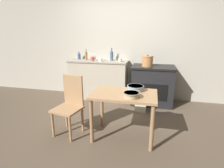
{
  "coord_description": "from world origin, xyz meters",
  "views": [
    {
      "loc": [
        0.75,
        -2.72,
        1.57
      ],
      "look_at": [
        0.0,
        0.51,
        0.62
      ],
      "focal_mm": 28.0,
      "sensor_mm": 36.0,
      "label": 1
    }
  ],
  "objects": [
    {
      "name": "bottle_far_left",
      "position": [
        -0.21,
        1.39,
        1.07
      ],
      "size": [
        0.07,
        0.07,
        0.3
      ],
      "color": "#3D5675",
      "rests_on": "counter_cabinet"
    },
    {
      "name": "bottle_left",
      "position": [
        -0.85,
        1.34,
        1.05
      ],
      "size": [
        0.06,
        0.06,
        0.27
      ],
      "color": "olive",
      "rests_on": "counter_cabinet"
    },
    {
      "name": "cup_center_left",
      "position": [
        0.02,
        1.26,
        0.99
      ],
      "size": [
        0.08,
        0.08,
        0.08
      ],
      "primitive_type": "cylinder",
      "color": "silver",
      "rests_on": "counter_cabinet"
    },
    {
      "name": "counter_cabinet",
      "position": [
        -0.53,
        1.3,
        0.48
      ],
      "size": [
        1.44,
        0.52,
        0.95
      ],
      "color": "#B2A893",
      "rests_on": "ground_plane"
    },
    {
      "name": "chair",
      "position": [
        -0.49,
        -0.35,
        0.5
      ],
      "size": [
        0.47,
        0.47,
        0.94
      ],
      "rotation": [
        0.0,
        0.0,
        -0.19
      ],
      "color": "#A87F56",
      "rests_on": "ground_plane"
    },
    {
      "name": "flour_sack",
      "position": [
        0.57,
        0.71,
        0.19
      ],
      "size": [
        0.23,
        0.16,
        0.39
      ],
      "primitive_type": "cube",
      "color": "beige",
      "rests_on": "ground_plane"
    },
    {
      "name": "stove",
      "position": [
        0.78,
        1.24,
        0.44
      ],
      "size": [
        0.94,
        0.67,
        0.88
      ],
      "color": "black",
      "rests_on": "ground_plane"
    },
    {
      "name": "stock_pot",
      "position": [
        0.64,
        1.16,
        1.0
      ],
      "size": [
        0.25,
        0.25,
        0.26
      ],
      "color": "#B77A47",
      "rests_on": "stove"
    },
    {
      "name": "mixing_bowl_large",
      "position": [
        0.52,
        -0.13,
        0.77
      ],
      "size": [
        0.26,
        0.26,
        0.08
      ],
      "color": "#93A8B2",
      "rests_on": "work_table"
    },
    {
      "name": "ground_plane",
      "position": [
        0.0,
        0.0,
        0.0
      ],
      "size": [
        14.0,
        14.0,
        0.0
      ],
      "primitive_type": "plane",
      "color": "brown"
    },
    {
      "name": "work_table",
      "position": [
        0.37,
        -0.29,
        0.6
      ],
      "size": [
        0.96,
        0.64,
        0.72
      ],
      "color": "#A87F56",
      "rests_on": "ground_plane"
    },
    {
      "name": "mixing_bowl_small",
      "position": [
        0.5,
        -0.45,
        0.77
      ],
      "size": [
        0.23,
        0.23,
        0.07
      ],
      "color": "tan",
      "rests_on": "work_table"
    },
    {
      "name": "wall_back",
      "position": [
        0.0,
        1.58,
        1.27
      ],
      "size": [
        8.0,
        0.07,
        2.55
      ],
      "color": "#B2AD9E",
      "rests_on": "ground_plane"
    },
    {
      "name": "cup_center",
      "position": [
        -0.43,
        1.17,
        0.99
      ],
      "size": [
        0.09,
        0.09,
        0.08
      ],
      "primitive_type": "cylinder",
      "color": "silver",
      "rests_on": "counter_cabinet"
    },
    {
      "name": "cup_center_right",
      "position": [
        -0.65,
        1.21,
        1.0
      ],
      "size": [
        0.08,
        0.08,
        0.1
      ],
      "primitive_type": "cylinder",
      "color": "#B74C42",
      "rests_on": "counter_cabinet"
    },
    {
      "name": "bottle_mid_left",
      "position": [
        -1.08,
        1.43,
        1.02
      ],
      "size": [
        0.08,
        0.08,
        0.19
      ],
      "color": "#3D5675",
      "rests_on": "counter_cabinet"
    }
  ]
}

